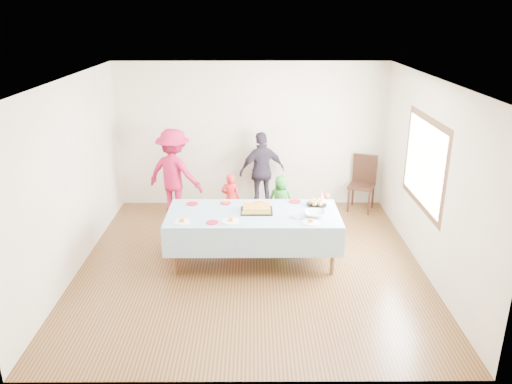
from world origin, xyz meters
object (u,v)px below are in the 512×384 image
at_px(party_table, 253,216).
at_px(adult_left, 174,174).
at_px(dining_chair, 363,180).
at_px(birthday_cake, 257,209).

height_order(party_table, adult_left, adult_left).
relative_size(party_table, dining_chair, 2.43).
distance_m(birthday_cake, adult_left, 2.23).
bearing_deg(birthday_cake, adult_left, 130.80).
distance_m(party_table, birthday_cake, 0.12).
height_order(birthday_cake, dining_chair, dining_chair).
xyz_separation_m(birthday_cake, adult_left, (-1.45, 1.69, -0.01)).
height_order(dining_chair, adult_left, adult_left).
relative_size(birthday_cake, dining_chair, 0.45).
bearing_deg(adult_left, party_table, 151.21).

